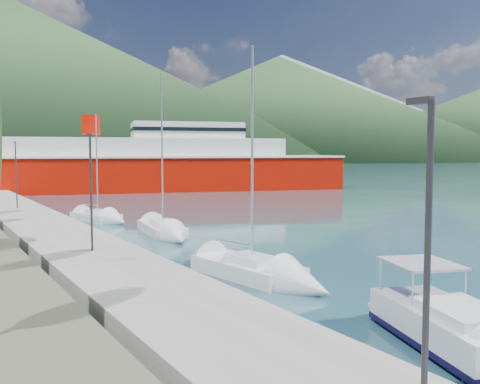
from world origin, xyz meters
TOP-DOWN VIEW (x-y plane):
  - ground at (0.00, 120.00)m, footprint 1400.00×1400.00m
  - quay at (-9.00, 26.00)m, footprint 5.00×88.00m
  - hills_far at (138.59, 618.73)m, footprint 1480.00×900.00m
  - hills_near at (98.04, 372.50)m, footprint 1010.00×520.00m
  - lamp_posts at (-9.00, 15.11)m, footprint 0.15×46.62m
  - motor_cruiser at (-3.41, -4.50)m, footprint 4.80×8.34m
  - sailboat_near at (-3.07, 5.82)m, footprint 3.55×8.41m
  - sailboat_mid at (-1.89, 20.40)m, footprint 3.49×8.83m
  - sailboat_far at (-3.21, 30.46)m, footprint 3.92×7.15m
  - ferry at (13.83, 64.29)m, footprint 61.61×28.54m

SIDE VIEW (x-z plane):
  - ground at x=0.00m, z-range 0.00..0.00m
  - sailboat_far at x=-3.21m, z-range -4.72..5.29m
  - sailboat_mid at x=-1.89m, z-range -5.88..6.48m
  - sailboat_near at x=-3.07m, z-range -5.54..6.17m
  - quay at x=-9.00m, z-range 0.00..0.80m
  - motor_cruiser at x=-3.41m, z-range -0.99..1.97m
  - ferry at x=13.83m, z-range -2.35..9.65m
  - lamp_posts at x=-9.00m, z-range 1.05..7.11m
  - hills_near at x=98.04m, z-range -8.32..106.68m
  - hills_far at x=138.59m, z-range -12.61..167.39m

